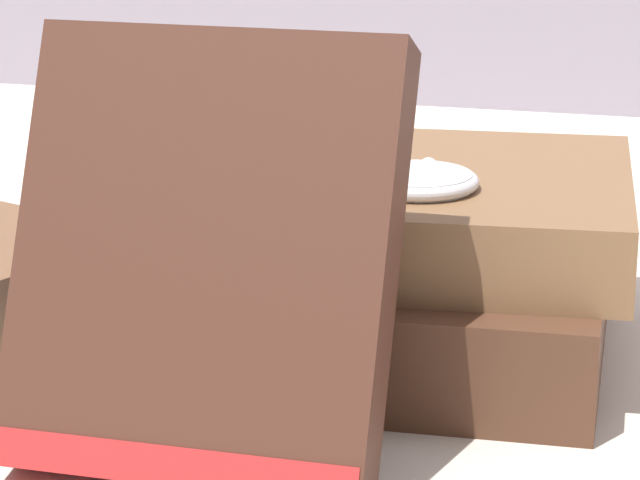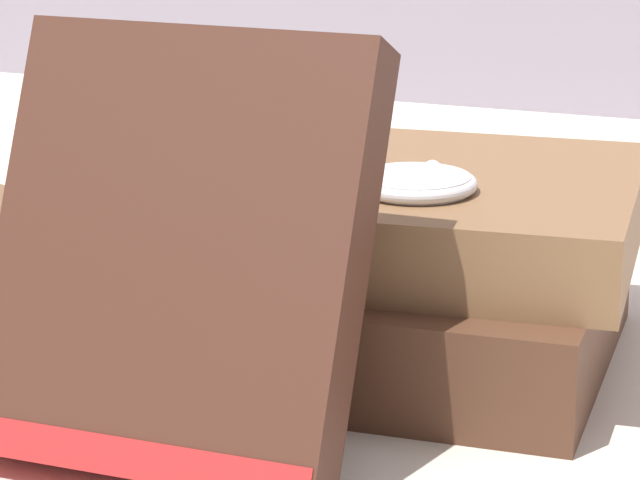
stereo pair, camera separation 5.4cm
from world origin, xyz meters
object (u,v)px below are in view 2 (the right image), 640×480
book_flat_bottom (345,302)px  reading_glasses (415,226)px  book_leaning_front (169,268)px  book_flat_top (381,208)px  pocket_watch (415,183)px

book_flat_bottom → reading_glasses: bearing=95.4°
book_flat_bottom → reading_glasses: book_flat_bottom is taller
book_leaning_front → reading_glasses: bearing=91.1°
book_flat_top → pocket_watch: size_ratio=4.03×
book_flat_bottom → book_flat_top: size_ratio=1.00×
pocket_watch → reading_glasses: (-0.06, 0.18, -0.07)m
pocket_watch → book_flat_bottom: bearing=157.4°
book_flat_top → pocket_watch: pocket_watch is taller
reading_glasses → pocket_watch: bearing=-63.7°
book_flat_top → reading_glasses: size_ratio=1.81×
book_flat_top → pocket_watch: bearing=-55.8°
book_flat_top → book_leaning_front: (-0.03, -0.12, 0.01)m
book_flat_top → book_flat_bottom: bearing=-132.5°
book_leaning_front → pocket_watch: size_ratio=2.87×
book_flat_bottom → pocket_watch: pocket_watch is taller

